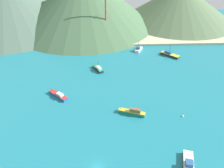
# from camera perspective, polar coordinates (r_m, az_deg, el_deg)

# --- Properties ---
(ground) EXTENTS (260.00, 280.00, 0.50)m
(ground) POSITION_cam_1_polar(r_m,az_deg,el_deg) (92.10, -3.57, -5.49)
(ground) COLOR teal
(fishing_boat_1) EXTENTS (5.70, 7.59, 7.27)m
(fishing_boat_1) POSITION_cam_1_polar(r_m,az_deg,el_deg) (137.17, 6.81, 8.84)
(fishing_boat_1) COLOR silver
(fishing_boat_1) RESTS_ON ground
(fishing_boat_4) EXTENTS (9.04, 8.62, 2.75)m
(fishing_boat_4) POSITION_cam_1_polar(r_m,az_deg,el_deg) (98.36, -13.53, -2.83)
(fishing_boat_4) COLOR #1E5BA8
(fishing_boat_4) RESTS_ON ground
(fishing_boat_5) EXTENTS (5.95, 8.21, 5.06)m
(fishing_boat_5) POSITION_cam_1_polar(r_m,az_deg,el_deg) (115.32, -3.58, 3.96)
(fishing_boat_5) COLOR #232328
(fishing_boat_5) RESTS_ON ground
(fishing_boat_6) EXTENTS (10.25, 9.71, 7.00)m
(fishing_boat_6) POSITION_cam_1_polar(r_m,az_deg,el_deg) (134.10, 14.58, 7.36)
(fishing_boat_6) COLOR #232328
(fishing_boat_6) RESTS_ON ground
(fishing_boat_7) EXTENTS (10.44, 5.22, 2.88)m
(fishing_boat_7) POSITION_cam_1_polar(r_m,az_deg,el_deg) (87.11, 5.31, -7.16)
(fishing_boat_7) COLOR #198466
(fishing_boat_7) RESTS_ON ground
(fishing_boat_8) EXTENTS (5.36, 9.24, 2.75)m
(fishing_boat_8) POSITION_cam_1_polar(r_m,az_deg,el_deg) (74.38, 18.98, -18.66)
(fishing_boat_8) COLOR brown
(fishing_boat_8) RESTS_ON ground
(buoy_1) EXTENTS (0.83, 0.83, 0.83)m
(buoy_1) POSITION_cam_1_polar(r_m,az_deg,el_deg) (90.48, 17.67, -7.85)
(buoy_1) COLOR silver
(buoy_1) RESTS_ON ground
(beach_strip) EXTENTS (247.00, 22.83, 1.20)m
(beach_strip) POSITION_cam_1_polar(r_m,az_deg,el_deg) (152.62, -3.30, 11.48)
(beach_strip) COLOR beige
(beach_strip) RESTS_ON ground
(hill_west) EXTENTS (107.29, 107.29, 35.15)m
(hill_west) POSITION_cam_1_polar(r_m,az_deg,el_deg) (190.15, -24.92, 18.43)
(hill_west) COLOR #4C6656
(hill_west) RESTS_ON ground
(hill_east) EXTENTS (91.61, 91.61, 28.68)m
(hill_east) POSITION_cam_1_polar(r_m,az_deg,el_deg) (192.89, 16.82, 19.18)
(hill_east) COLOR #56704C
(hill_east) RESTS_ON ground
(radio_tower) EXTENTS (3.30, 2.64, 32.99)m
(radio_tower) POSITION_cam_1_polar(r_m,az_deg,el_deg) (145.48, -1.64, 17.17)
(radio_tower) COLOR #B7332D
(radio_tower) RESTS_ON ground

